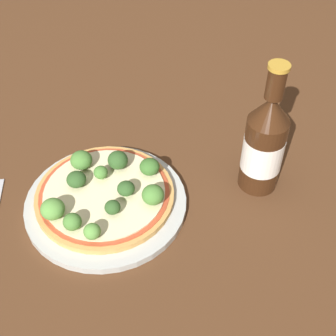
% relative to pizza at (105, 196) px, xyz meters
% --- Properties ---
extents(ground_plane, '(3.00, 3.00, 0.00)m').
position_rel_pizza_xyz_m(ground_plane, '(-0.00, 0.00, -0.02)').
color(ground_plane, '#4C2D19').
extents(plate, '(0.25, 0.25, 0.01)m').
position_rel_pizza_xyz_m(plate, '(0.00, -0.00, -0.01)').
color(plate, '#B2B7B2').
rests_on(plate, ground_plane).
extents(pizza, '(0.22, 0.22, 0.01)m').
position_rel_pizza_xyz_m(pizza, '(0.00, 0.00, 0.00)').
color(pizza, tan).
rests_on(pizza, plate).
extents(broccoli_floret_0, '(0.03, 0.03, 0.03)m').
position_rel_pizza_xyz_m(broccoli_floret_0, '(0.07, -0.04, 0.02)').
color(broccoli_floret_0, '#7A9E5B').
rests_on(broccoli_floret_0, pizza).
extents(broccoli_floret_1, '(0.04, 0.04, 0.03)m').
position_rel_pizza_xyz_m(broccoli_floret_1, '(-0.03, 0.07, 0.02)').
color(broccoli_floret_1, '#7A9E5B').
rests_on(broccoli_floret_1, pizza).
extents(broccoli_floret_2, '(0.02, 0.02, 0.02)m').
position_rel_pizza_xyz_m(broccoli_floret_2, '(0.00, 0.03, 0.02)').
color(broccoli_floret_2, '#7A9E5B').
rests_on(broccoli_floret_2, pizza).
extents(broccoli_floret_3, '(0.03, 0.03, 0.03)m').
position_rel_pizza_xyz_m(broccoli_floret_3, '(0.03, 0.05, 0.02)').
color(broccoli_floret_3, '#7A9E5B').
rests_on(broccoli_floret_3, pizza).
extents(broccoli_floret_4, '(0.03, 0.03, 0.03)m').
position_rel_pizza_xyz_m(broccoli_floret_4, '(-0.05, -0.06, 0.02)').
color(broccoli_floret_4, '#7A9E5B').
rests_on(broccoli_floret_4, pizza).
extents(broccoli_floret_5, '(0.04, 0.04, 0.03)m').
position_rel_pizza_xyz_m(broccoli_floret_5, '(-0.08, -0.03, 0.02)').
color(broccoli_floret_5, '#7A9E5B').
rests_on(broccoli_floret_5, pizza).
extents(broccoli_floret_6, '(0.03, 0.03, 0.03)m').
position_rel_pizza_xyz_m(broccoli_floret_6, '(0.03, -0.01, 0.02)').
color(broccoli_floret_6, '#7A9E5B').
rests_on(broccoli_floret_6, pizza).
extents(broccoli_floret_7, '(0.02, 0.02, 0.02)m').
position_rel_pizza_xyz_m(broccoli_floret_7, '(0.01, -0.04, 0.02)').
color(broccoli_floret_7, '#7A9E5B').
rests_on(broccoli_floret_7, pizza).
extents(broccoli_floret_8, '(0.03, 0.03, 0.03)m').
position_rel_pizza_xyz_m(broccoli_floret_8, '(-0.04, 0.03, 0.02)').
color(broccoli_floret_8, '#7A9E5B').
rests_on(broccoli_floret_8, pizza).
extents(broccoli_floret_9, '(0.02, 0.02, 0.02)m').
position_rel_pizza_xyz_m(broccoli_floret_9, '(-0.03, -0.08, 0.02)').
color(broccoli_floret_9, '#7A9E5B').
rests_on(broccoli_floret_9, pizza).
extents(broccoli_floret_10, '(0.03, 0.03, 0.03)m').
position_rel_pizza_xyz_m(broccoli_floret_10, '(0.08, 0.02, 0.02)').
color(broccoli_floret_10, '#7A9E5B').
rests_on(broccoli_floret_10, pizza).
extents(beer_bottle, '(0.06, 0.06, 0.22)m').
position_rel_pizza_xyz_m(beer_bottle, '(0.25, -0.01, 0.07)').
color(beer_bottle, '#381E0F').
rests_on(beer_bottle, ground_plane).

